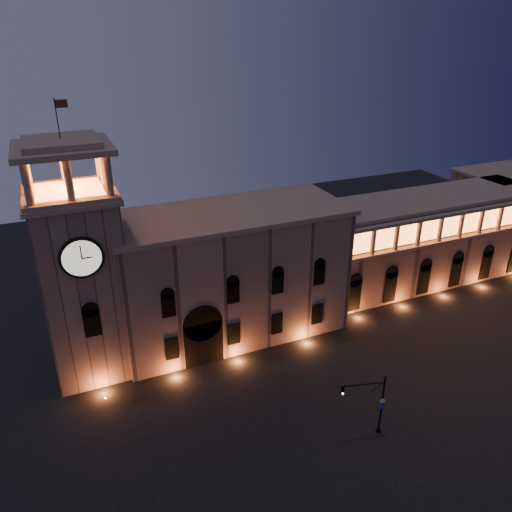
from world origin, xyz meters
name	(u,v)px	position (x,y,z in m)	size (l,w,h in m)	color
ground	(324,431)	(0.00, 0.00, 0.00)	(160.00, 160.00, 0.00)	black
government_building	(231,274)	(-2.08, 21.93, 8.77)	(30.80, 12.80, 17.60)	#896759
clock_tower	(83,277)	(-20.50, 20.98, 12.50)	(9.80, 9.80, 32.40)	#896759
colonnade_wing	(423,239)	(32.00, 23.92, 7.33)	(40.60, 11.50, 14.50)	#846254
secondary_building	(509,208)	(58.00, 30.00, 7.00)	(20.00, 12.00, 14.00)	#846254
traffic_light	(374,404)	(4.36, -2.04, 3.77)	(5.08, 1.60, 7.17)	black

